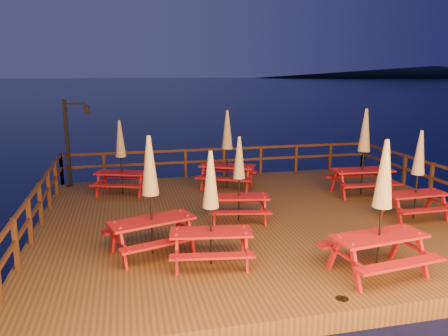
# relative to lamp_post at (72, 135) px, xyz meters

# --- Properties ---
(ground) EXTENTS (500.00, 500.00, 0.00)m
(ground) POSITION_rel_lamp_post_xyz_m (5.39, -4.55, -2.20)
(ground) COLOR black
(ground) RESTS_ON ground
(deck) EXTENTS (12.00, 10.00, 0.40)m
(deck) POSITION_rel_lamp_post_xyz_m (5.39, -4.55, -2.00)
(deck) COLOR #493317
(deck) RESTS_ON ground
(deck_piles) EXTENTS (11.44, 9.44, 1.40)m
(deck_piles) POSITION_rel_lamp_post_xyz_m (5.39, -4.55, -2.50)
(deck_piles) COLOR #382511
(deck_piles) RESTS_ON ground
(railing) EXTENTS (11.80, 9.75, 1.10)m
(railing) POSITION_rel_lamp_post_xyz_m (5.39, -2.77, -1.03)
(railing) COLOR #382511
(railing) RESTS_ON deck
(lamp_post) EXTENTS (0.85, 0.18, 3.00)m
(lamp_post) POSITION_rel_lamp_post_xyz_m (0.00, 0.00, 0.00)
(lamp_post) COLOR black
(lamp_post) RESTS_ON deck
(headland_right) EXTENTS (230.40, 86.40, 7.00)m
(headland_right) POSITION_rel_lamp_post_xyz_m (190.39, 225.45, 1.30)
(headland_right) COLOR black
(headland_right) RESTS_ON ground
(picnic_table_0) EXTENTS (1.86, 1.61, 2.40)m
(picnic_table_0) POSITION_rel_lamp_post_xyz_m (3.41, -7.23, -0.55)
(picnic_table_0) COLOR maroon
(picnic_table_0) RESTS_ON deck
(picnic_table_1) EXTENTS (1.80, 1.57, 2.28)m
(picnic_table_1) POSITION_rel_lamp_post_xyz_m (4.65, -4.76, -0.61)
(picnic_table_1) COLOR maroon
(picnic_table_1) RESTS_ON deck
(picnic_table_2) EXTENTS (2.05, 1.87, 2.41)m
(picnic_table_2) POSITION_rel_lamp_post_xyz_m (1.62, -1.39, -0.54)
(picnic_table_2) COLOR maroon
(picnic_table_2) RESTS_ON deck
(picnic_table_3) EXTENTS (2.07, 1.79, 2.69)m
(picnic_table_3) POSITION_rel_lamp_post_xyz_m (6.53, -8.40, -0.40)
(picnic_table_3) COLOR maroon
(picnic_table_3) RESTS_ON deck
(picnic_table_4) EXTENTS (2.34, 2.19, 2.66)m
(picnic_table_4) POSITION_rel_lamp_post_xyz_m (5.12, -1.42, -0.42)
(picnic_table_4) COLOR maroon
(picnic_table_4) RESTS_ON deck
(picnic_table_5) EXTENTS (2.02, 1.69, 2.78)m
(picnic_table_5) POSITION_rel_lamp_post_xyz_m (9.17, -3.19, -0.35)
(picnic_table_5) COLOR maroon
(picnic_table_5) RESTS_ON deck
(picnic_table_6) EXTENTS (1.72, 1.42, 2.42)m
(picnic_table_6) POSITION_rel_lamp_post_xyz_m (9.34, -5.67, -0.54)
(picnic_table_6) COLOR maroon
(picnic_table_6) RESTS_ON deck
(picnic_table_7) EXTENTS (2.21, 2.00, 2.63)m
(picnic_table_7) POSITION_rel_lamp_post_xyz_m (2.26, -6.42, -0.43)
(picnic_table_7) COLOR maroon
(picnic_table_7) RESTS_ON deck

